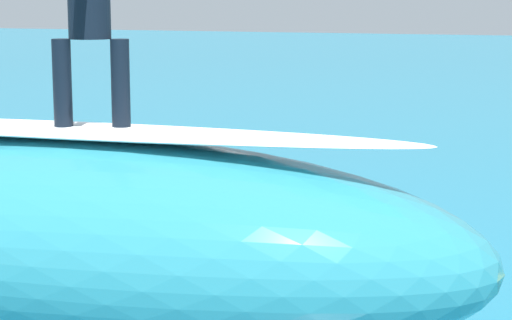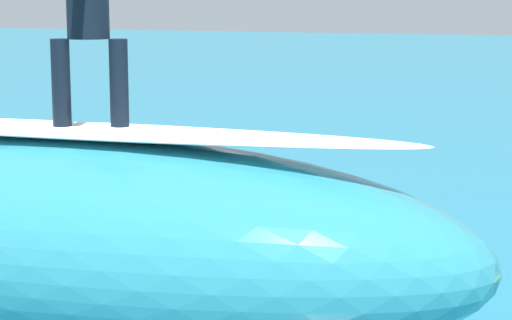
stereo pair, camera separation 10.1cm
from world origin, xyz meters
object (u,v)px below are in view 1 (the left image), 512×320
object	(u,v)px
surfboard_riding	(93,132)
surfer_paddling	(366,242)
surfboard_paddling	(377,258)
surfer_riding	(89,13)

from	to	relation	value
surfboard_riding	surfer_paddling	distance (m)	3.81
surfboard_paddling	surfer_riding	bearing A→B (deg)	-161.35
surfboard_riding	surfer_paddling	size ratio (longest dim) A/B	1.54
surfer_riding	surfer_paddling	bearing A→B (deg)	-133.38
surfer_paddling	surfboard_paddling	bearing A→B (deg)	0.00
surfboard_riding	surfer_riding	world-z (taller)	surfer_riding
surfer_riding	surfer_paddling	size ratio (longest dim) A/B	1.08
surfboard_paddling	surfer_paddling	xyz separation A→B (m)	(0.10, 0.10, 0.19)
surfer_riding	surfboard_paddling	xyz separation A→B (m)	(-1.65, -3.21, -2.70)
surfer_riding	surfer_paddling	distance (m)	4.29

